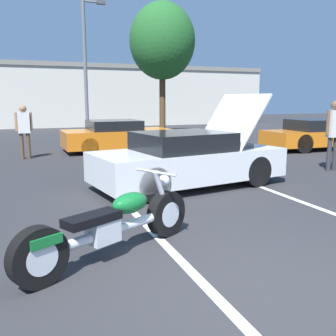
{
  "coord_description": "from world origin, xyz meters",
  "views": [
    {
      "loc": [
        -2.07,
        -2.8,
        1.86
      ],
      "look_at": [
        0.01,
        2.68,
        0.8
      ],
      "focal_mm": 40.0,
      "sensor_mm": 36.0,
      "label": 1
    }
  ],
  "objects_px": {
    "motorcycle": "(112,226)",
    "tree_background": "(162,42)",
    "light_pole": "(87,62)",
    "parked_car_right_row": "(319,135)",
    "show_car_hood_open": "(189,159)",
    "spectator_midground": "(334,129)",
    "parked_car_mid_right_row": "(118,136)",
    "spectator_near_motorcycle": "(24,127)"
  },
  "relations": [
    {
      "from": "motorcycle",
      "to": "parked_car_mid_right_row",
      "type": "relative_size",
      "value": 0.57
    },
    {
      "from": "show_car_hood_open",
      "to": "parked_car_right_row",
      "type": "relative_size",
      "value": 0.98
    },
    {
      "from": "tree_background",
      "to": "spectator_midground",
      "type": "height_order",
      "value": "tree_background"
    },
    {
      "from": "parked_car_mid_right_row",
      "to": "parked_car_right_row",
      "type": "bearing_deg",
      "value": -19.51
    },
    {
      "from": "spectator_near_motorcycle",
      "to": "parked_car_mid_right_row",
      "type": "bearing_deg",
      "value": 15.98
    },
    {
      "from": "light_pole",
      "to": "spectator_near_motorcycle",
      "type": "relative_size",
      "value": 4.0
    },
    {
      "from": "spectator_near_motorcycle",
      "to": "tree_background",
      "type": "bearing_deg",
      "value": 41.09
    },
    {
      "from": "light_pole",
      "to": "motorcycle",
      "type": "height_order",
      "value": "light_pole"
    },
    {
      "from": "spectator_near_motorcycle",
      "to": "spectator_midground",
      "type": "height_order",
      "value": "spectator_midground"
    },
    {
      "from": "tree_background",
      "to": "motorcycle",
      "type": "relative_size",
      "value": 2.89
    },
    {
      "from": "parked_car_mid_right_row",
      "to": "spectator_near_motorcycle",
      "type": "xyz_separation_m",
      "value": [
        -3.24,
        -0.93,
        0.47
      ]
    },
    {
      "from": "motorcycle",
      "to": "tree_background",
      "type": "bearing_deg",
      "value": 39.75
    },
    {
      "from": "light_pole",
      "to": "tree_background",
      "type": "height_order",
      "value": "light_pole"
    },
    {
      "from": "spectator_midground",
      "to": "spectator_near_motorcycle",
      "type": "bearing_deg",
      "value": 146.47
    },
    {
      "from": "light_pole",
      "to": "tree_background",
      "type": "distance_m",
      "value": 3.98
    },
    {
      "from": "spectator_near_motorcycle",
      "to": "spectator_midground",
      "type": "xyz_separation_m",
      "value": [
        7.67,
        -5.08,
        0.1
      ]
    },
    {
      "from": "show_car_hood_open",
      "to": "spectator_near_motorcycle",
      "type": "xyz_separation_m",
      "value": [
        -3.34,
        5.44,
        0.42
      ]
    },
    {
      "from": "spectator_midground",
      "to": "tree_background",
      "type": "bearing_deg",
      "value": 94.24
    },
    {
      "from": "show_car_hood_open",
      "to": "parked_car_mid_right_row",
      "type": "relative_size",
      "value": 1.07
    },
    {
      "from": "light_pole",
      "to": "spectator_midground",
      "type": "height_order",
      "value": "light_pole"
    },
    {
      "from": "parked_car_mid_right_row",
      "to": "spectator_midground",
      "type": "height_order",
      "value": "spectator_midground"
    },
    {
      "from": "motorcycle",
      "to": "spectator_near_motorcycle",
      "type": "relative_size",
      "value": 1.37
    },
    {
      "from": "parked_car_mid_right_row",
      "to": "light_pole",
      "type": "bearing_deg",
      "value": 88.68
    },
    {
      "from": "show_car_hood_open",
      "to": "light_pole",
      "type": "bearing_deg",
      "value": 81.18
    },
    {
      "from": "light_pole",
      "to": "show_car_hood_open",
      "type": "xyz_separation_m",
      "value": [
        0.19,
        -12.5,
        -3.2
      ]
    },
    {
      "from": "light_pole",
      "to": "parked_car_right_row",
      "type": "distance_m",
      "value": 11.73
    },
    {
      "from": "tree_background",
      "to": "show_car_hood_open",
      "type": "height_order",
      "value": "tree_background"
    },
    {
      "from": "motorcycle",
      "to": "parked_car_mid_right_row",
      "type": "xyz_separation_m",
      "value": [
        2.29,
        9.5,
        0.16
      ]
    },
    {
      "from": "spectator_near_motorcycle",
      "to": "parked_car_right_row",
      "type": "bearing_deg",
      "value": -7.45
    },
    {
      "from": "show_car_hood_open",
      "to": "spectator_midground",
      "type": "xyz_separation_m",
      "value": [
        4.33,
        0.36,
        0.52
      ]
    },
    {
      "from": "tree_background",
      "to": "parked_car_mid_right_row",
      "type": "bearing_deg",
      "value": -125.58
    },
    {
      "from": "show_car_hood_open",
      "to": "spectator_midground",
      "type": "distance_m",
      "value": 4.37
    },
    {
      "from": "parked_car_mid_right_row",
      "to": "parked_car_right_row",
      "type": "relative_size",
      "value": 0.91
    },
    {
      "from": "motorcycle",
      "to": "spectator_near_motorcycle",
      "type": "distance_m",
      "value": 8.65
    },
    {
      "from": "light_pole",
      "to": "spectator_midground",
      "type": "distance_m",
      "value": 13.23
    },
    {
      "from": "tree_background",
      "to": "spectator_midground",
      "type": "distance_m",
      "value": 11.69
    },
    {
      "from": "spectator_near_motorcycle",
      "to": "spectator_midground",
      "type": "distance_m",
      "value": 9.2
    },
    {
      "from": "light_pole",
      "to": "parked_car_right_row",
      "type": "relative_size",
      "value": 1.53
    },
    {
      "from": "show_car_hood_open",
      "to": "spectator_near_motorcycle",
      "type": "bearing_deg",
      "value": 111.92
    },
    {
      "from": "light_pole",
      "to": "parked_car_right_row",
      "type": "bearing_deg",
      "value": -48.56
    },
    {
      "from": "parked_car_right_row",
      "to": "tree_background",
      "type": "bearing_deg",
      "value": 118.82
    },
    {
      "from": "tree_background",
      "to": "spectator_near_motorcycle",
      "type": "height_order",
      "value": "tree_background"
    }
  ]
}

